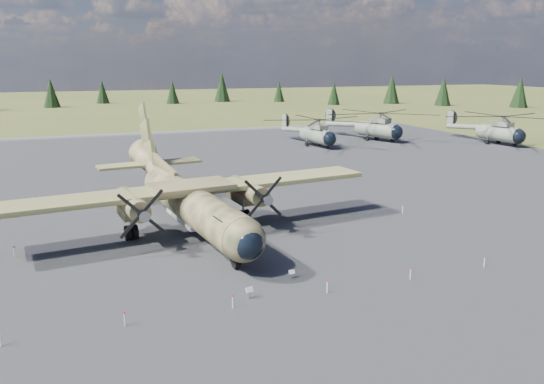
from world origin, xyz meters
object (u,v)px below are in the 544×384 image
object	(u,v)px
helicopter_mid	(378,121)
helicopter_far	(500,124)
transport_plane	(187,195)
helicopter_near	(317,127)

from	to	relation	value
helicopter_mid	helicopter_far	world-z (taller)	helicopter_mid
helicopter_mid	helicopter_far	size ratio (longest dim) A/B	1.08
transport_plane	helicopter_near	bearing A→B (deg)	44.88
transport_plane	helicopter_mid	xyz separation A→B (m)	(43.02, 40.23, 0.66)
helicopter_mid	helicopter_near	bearing A→B (deg)	169.88
transport_plane	helicopter_far	world-z (taller)	transport_plane
transport_plane	helicopter_near	distance (m)	48.04
helicopter_near	helicopter_mid	bearing A→B (deg)	2.10
helicopter_far	helicopter_near	bearing A→B (deg)	158.09
helicopter_near	helicopter_mid	xyz separation A→B (m)	(13.25, 2.52, 0.33)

